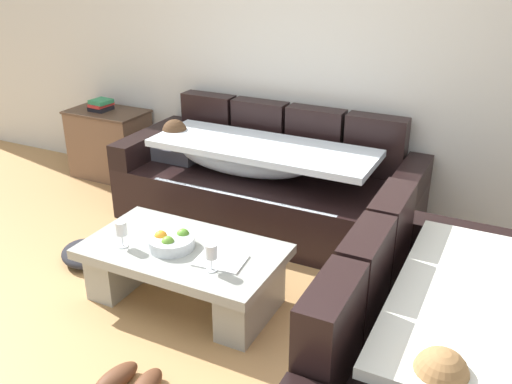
% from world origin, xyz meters
% --- Properties ---
extents(ground_plane, '(14.00, 14.00, 0.00)m').
position_xyz_m(ground_plane, '(0.00, 0.00, 0.00)').
color(ground_plane, tan).
extents(back_wall, '(9.00, 0.10, 2.70)m').
position_xyz_m(back_wall, '(0.00, 2.15, 1.35)').
color(back_wall, silver).
rests_on(back_wall, ground_plane).
extents(couch_along_wall, '(2.31, 0.92, 0.88)m').
position_xyz_m(couch_along_wall, '(-0.17, 1.62, 0.33)').
color(couch_along_wall, black).
rests_on(couch_along_wall, ground_plane).
extents(couch_near_window, '(0.92, 1.75, 0.88)m').
position_xyz_m(couch_near_window, '(1.40, 0.18, 0.33)').
color(couch_near_window, black).
rests_on(couch_near_window, ground_plane).
extents(coffee_table, '(1.20, 0.68, 0.38)m').
position_xyz_m(coffee_table, '(-0.13, 0.43, 0.24)').
color(coffee_table, '#9CA097').
rests_on(coffee_table, ground_plane).
extents(fruit_bowl, '(0.28, 0.28, 0.10)m').
position_xyz_m(fruit_bowl, '(-0.19, 0.40, 0.42)').
color(fruit_bowl, silver).
rests_on(fruit_bowl, coffee_table).
extents(wine_glass_near_left, '(0.07, 0.07, 0.17)m').
position_xyz_m(wine_glass_near_left, '(-0.46, 0.28, 0.50)').
color(wine_glass_near_left, silver).
rests_on(wine_glass_near_left, coffee_table).
extents(wine_glass_near_right, '(0.07, 0.07, 0.17)m').
position_xyz_m(wine_glass_near_right, '(0.16, 0.28, 0.50)').
color(wine_glass_near_right, silver).
rests_on(wine_glass_near_right, coffee_table).
extents(open_magazine, '(0.30, 0.24, 0.01)m').
position_xyz_m(open_magazine, '(0.15, 0.39, 0.39)').
color(open_magazine, white).
rests_on(open_magazine, coffee_table).
extents(side_cabinet, '(0.72, 0.44, 0.64)m').
position_xyz_m(side_cabinet, '(-1.88, 1.85, 0.32)').
color(side_cabinet, brown).
rests_on(side_cabinet, ground_plane).
extents(book_stack_on_cabinet, '(0.18, 0.21, 0.10)m').
position_xyz_m(book_stack_on_cabinet, '(-1.93, 1.84, 0.69)').
color(book_stack_on_cabinet, black).
rests_on(book_stack_on_cabinet, side_cabinet).
extents(pair_of_shoes, '(0.33, 0.30, 0.09)m').
position_xyz_m(pair_of_shoes, '(0.05, -0.35, 0.04)').
color(pair_of_shoes, '#59331E').
rests_on(pair_of_shoes, ground_plane).
extents(crumpled_garment, '(0.51, 0.49, 0.12)m').
position_xyz_m(crumpled_garment, '(-1.02, 0.51, 0.06)').
color(crumpled_garment, '#232328').
rests_on(crumpled_garment, ground_plane).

